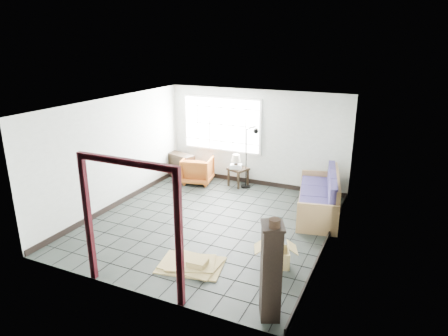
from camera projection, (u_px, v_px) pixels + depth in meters
The scene contains 15 objects.
ground at pixel (211, 223), 8.74m from camera, with size 5.50×5.50×0.00m, color black.
room_shell at pixel (211, 149), 8.25m from camera, with size 5.02×5.52×2.61m.
window_panel at pixel (222, 124), 10.98m from camera, with size 2.32×0.08×1.52m.
doorway_trim at pixel (130, 211), 5.99m from camera, with size 1.80×0.08×2.20m.
futon_sofa at pixel (321, 199), 9.10m from camera, with size 1.28×2.36×0.99m.
armchair at pixel (198, 169), 11.08m from camera, with size 0.78×0.73×0.81m, color #9A5616.
side_table at pixel (238, 171), 10.83m from camera, with size 0.60×0.60×0.51m.
table_lamp at pixel (236, 159), 10.67m from camera, with size 0.33×0.33×0.39m.
projector at pixel (236, 167), 10.75m from camera, with size 0.35×0.31×0.11m.
floor_lamp at pixel (251, 155), 10.53m from camera, with size 0.52×0.33×1.72m.
console_shelf at pixel (180, 166), 11.50m from camera, with size 0.98×0.62×0.71m.
tall_shelf at pixel (271, 271), 5.58m from camera, with size 0.44×0.49×1.46m.
pot at pixel (275, 223), 5.27m from camera, with size 0.21×0.21×0.12m.
open_box at pixel (275, 257), 7.06m from camera, with size 0.83×0.62×0.43m.
cardboard_pile at pixel (192, 264), 7.06m from camera, with size 1.26×1.00×0.16m.
Camera 1 is at (3.59, -7.09, 3.84)m, focal length 32.00 mm.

